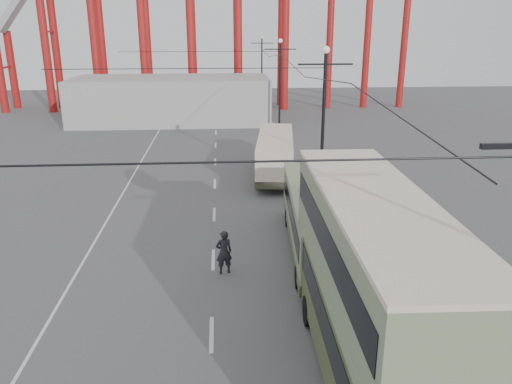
{
  "coord_description": "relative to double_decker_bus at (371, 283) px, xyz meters",
  "views": [
    {
      "loc": [
        -0.53,
        -11.2,
        10.26
      ],
      "look_at": [
        1.07,
        10.84,
        3.0
      ],
      "focal_mm": 35.0,
      "sensor_mm": 36.0,
      "label": 1
    }
  ],
  "objects": [
    {
      "name": "lamp_post_far",
      "position": [
        1.92,
        38.75,
        1.35
      ],
      "size": [
        3.2,
        0.44,
        9.32
      ],
      "color": "black",
      "rests_on": "ground"
    },
    {
      "name": "lamp_post_mid",
      "position": [
        1.92,
        16.75,
        1.35
      ],
      "size": [
        3.2,
        0.44,
        9.32
      ],
      "color": "black",
      "rests_on": "ground"
    },
    {
      "name": "road_markings",
      "position": [
        -4.54,
        18.45,
        -3.32
      ],
      "size": [
        12.52,
        120.0,
        0.01
      ],
      "color": "silver",
      "rests_on": "ground"
    },
    {
      "name": "single_decker_cream",
      "position": [
        -0.3,
        22.31,
        -1.64
      ],
      "size": [
        3.63,
        9.87,
        3.0
      ],
      "rotation": [
        0.0,
        0.0,
        -0.13
      ],
      "color": "beige",
      "rests_on": "ground"
    },
    {
      "name": "single_decker_green",
      "position": [
        0.23,
        9.35,
        -1.62
      ],
      "size": [
        3.18,
        10.84,
        3.02
      ],
      "rotation": [
        0.0,
        0.0,
        -0.07
      ],
      "color": "gray",
      "rests_on": "ground"
    },
    {
      "name": "pedestrian",
      "position": [
        -4.17,
        7.39,
        -2.33
      ],
      "size": [
        0.83,
        0.65,
        2.0
      ],
      "primitive_type": "imported",
      "rotation": [
        0.0,
        0.0,
        3.4
      ],
      "color": "black",
      "rests_on": "ground"
    },
    {
      "name": "fairground_shed",
      "position": [
        -9.68,
        45.75,
        -0.83
      ],
      "size": [
        22.0,
        10.0,
        5.0
      ],
      "primitive_type": "cube",
      "color": "#A7A7A2",
      "rests_on": "ground"
    },
    {
      "name": "lamp_post_distant",
      "position": [
        1.92,
        60.75,
        1.35
      ],
      "size": [
        3.2,
        0.44,
        9.32
      ],
      "color": "black",
      "rests_on": "ground"
    },
    {
      "name": "double_decker_bus",
      "position": [
        0.0,
        0.0,
        0.0
      ],
      "size": [
        3.09,
        11.14,
        5.94
      ],
      "rotation": [
        0.0,
        0.0,
        -0.03
      ],
      "color": "#384224",
      "rests_on": "ground"
    }
  ]
}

